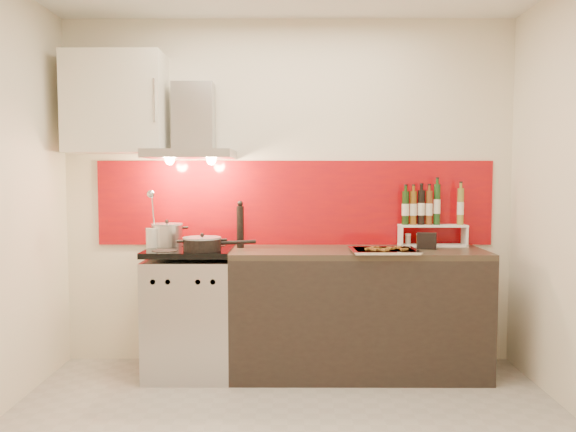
{
  "coord_description": "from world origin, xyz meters",
  "views": [
    {
      "loc": [
        0.01,
        -2.88,
        1.42
      ],
      "look_at": [
        0.0,
        0.95,
        1.15
      ],
      "focal_mm": 35.0,
      "sensor_mm": 36.0,
      "label": 1
    }
  ],
  "objects_px": {
    "counter": "(357,311)",
    "pepper_mill": "(240,225)",
    "baking_tray": "(384,250)",
    "range_stove": "(191,313)",
    "saute_pan": "(203,244)",
    "stock_pot": "(167,235)"
  },
  "relations": [
    {
      "from": "stock_pot",
      "to": "baking_tray",
      "type": "xyz_separation_m",
      "value": [
        1.55,
        -0.27,
        -0.08
      ]
    },
    {
      "from": "range_stove",
      "to": "pepper_mill",
      "type": "distance_m",
      "value": 0.72
    },
    {
      "from": "range_stove",
      "to": "baking_tray",
      "type": "height_order",
      "value": "baking_tray"
    },
    {
      "from": "saute_pan",
      "to": "pepper_mill",
      "type": "bearing_deg",
      "value": 45.25
    },
    {
      "from": "counter",
      "to": "stock_pot",
      "type": "bearing_deg",
      "value": 175.52
    },
    {
      "from": "saute_pan",
      "to": "baking_tray",
      "type": "distance_m",
      "value": 1.24
    },
    {
      "from": "range_stove",
      "to": "saute_pan",
      "type": "relative_size",
      "value": 1.83
    },
    {
      "from": "saute_pan",
      "to": "baking_tray",
      "type": "xyz_separation_m",
      "value": [
        1.24,
        -0.02,
        -0.04
      ]
    },
    {
      "from": "range_stove",
      "to": "pepper_mill",
      "type": "bearing_deg",
      "value": 15.74
    },
    {
      "from": "counter",
      "to": "pepper_mill",
      "type": "height_order",
      "value": "pepper_mill"
    },
    {
      "from": "saute_pan",
      "to": "stock_pot",
      "type": "bearing_deg",
      "value": 140.51
    },
    {
      "from": "counter",
      "to": "saute_pan",
      "type": "bearing_deg",
      "value": -172.5
    },
    {
      "from": "pepper_mill",
      "to": "baking_tray",
      "type": "bearing_deg",
      "value": -14.35
    },
    {
      "from": "stock_pot",
      "to": "pepper_mill",
      "type": "xyz_separation_m",
      "value": [
        0.54,
        -0.01,
        0.07
      ]
    },
    {
      "from": "range_stove",
      "to": "baking_tray",
      "type": "relative_size",
      "value": 1.98
    },
    {
      "from": "stock_pot",
      "to": "pepper_mill",
      "type": "relative_size",
      "value": 0.66
    },
    {
      "from": "counter",
      "to": "pepper_mill",
      "type": "distance_m",
      "value": 1.05
    },
    {
      "from": "counter",
      "to": "saute_pan",
      "type": "relative_size",
      "value": 3.62
    },
    {
      "from": "stock_pot",
      "to": "pepper_mill",
      "type": "height_order",
      "value": "pepper_mill"
    },
    {
      "from": "pepper_mill",
      "to": "baking_tray",
      "type": "relative_size",
      "value": 0.75
    },
    {
      "from": "range_stove",
      "to": "counter",
      "type": "xyz_separation_m",
      "value": [
        1.2,
        0.0,
        0.01
      ]
    },
    {
      "from": "stock_pot",
      "to": "baking_tray",
      "type": "distance_m",
      "value": 1.57
    }
  ]
}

